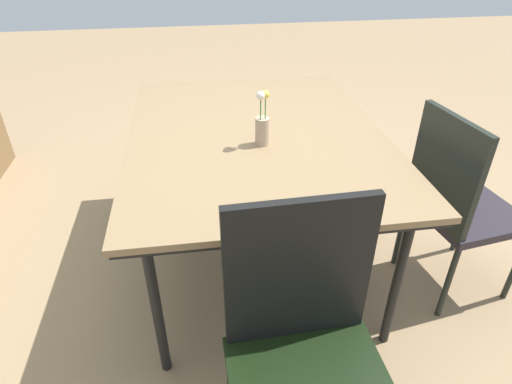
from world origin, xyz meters
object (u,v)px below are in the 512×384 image
at_px(chair_end_left, 307,349).
at_px(potted_plant, 185,122).
at_px(flower_vase, 262,124).
at_px(dining_table, 256,140).
at_px(chair_near_left, 457,199).

bearing_deg(chair_end_left, potted_plant, -83.26).
bearing_deg(flower_vase, chair_end_left, 179.32).
bearing_deg(dining_table, potted_plant, 15.20).
height_order(chair_near_left, chair_end_left, chair_end_left).
height_order(dining_table, chair_end_left, chair_end_left).
distance_m(dining_table, potted_plant, 1.45).
xyz_separation_m(dining_table, chair_end_left, (-1.06, 0.00, -0.18)).
height_order(dining_table, potted_plant, dining_table).
height_order(chair_near_left, potted_plant, chair_near_left).
bearing_deg(potted_plant, flower_vase, -165.80).
xyz_separation_m(dining_table, potted_plant, (1.33, 0.36, -0.46)).
bearing_deg(chair_near_left, flower_vase, -113.49).
relative_size(dining_table, flower_vase, 6.22).
xyz_separation_m(flower_vase, potted_plant, (1.46, 0.37, -0.60)).
bearing_deg(potted_plant, chair_near_left, -143.67).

